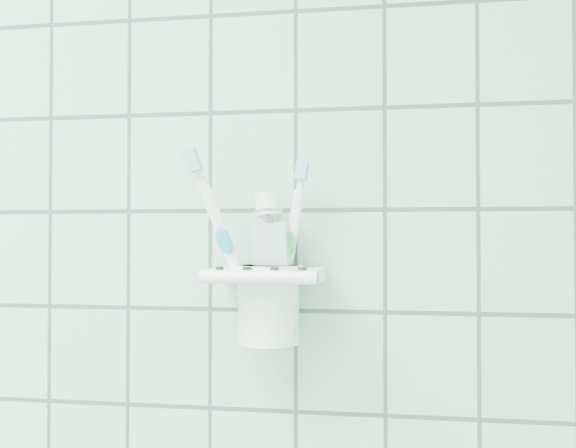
# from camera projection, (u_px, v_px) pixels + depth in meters

# --- Properties ---
(holder_bracket) EXTENTS (0.11, 0.10, 0.03)m
(holder_bracket) POSITION_uv_depth(u_px,v_px,m) (267.00, 276.00, 0.65)
(holder_bracket) COLOR white
(holder_bracket) RESTS_ON wall_back
(cup) EXTENTS (0.07, 0.07, 0.08)m
(cup) POSITION_uv_depth(u_px,v_px,m) (269.00, 300.00, 0.65)
(cup) COLOR white
(cup) RESTS_ON holder_bracket
(toothbrush_pink) EXTENTS (0.07, 0.03, 0.20)m
(toothbrush_pink) POSITION_uv_depth(u_px,v_px,m) (263.00, 235.00, 0.65)
(toothbrush_pink) COLOR white
(toothbrush_pink) RESTS_ON cup
(toothbrush_blue) EXTENTS (0.03, 0.06, 0.19)m
(toothbrush_blue) POSITION_uv_depth(u_px,v_px,m) (256.00, 239.00, 0.65)
(toothbrush_blue) COLOR white
(toothbrush_blue) RESTS_ON cup
(toothbrush_orange) EXTENTS (0.04, 0.02, 0.18)m
(toothbrush_orange) POSITION_uv_depth(u_px,v_px,m) (276.00, 245.00, 0.66)
(toothbrush_orange) COLOR white
(toothbrush_orange) RESTS_ON cup
(toothpaste_tube) EXTENTS (0.05, 0.04, 0.15)m
(toothpaste_tube) POSITION_uv_depth(u_px,v_px,m) (277.00, 253.00, 0.64)
(toothpaste_tube) COLOR silver
(toothpaste_tube) RESTS_ON cup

